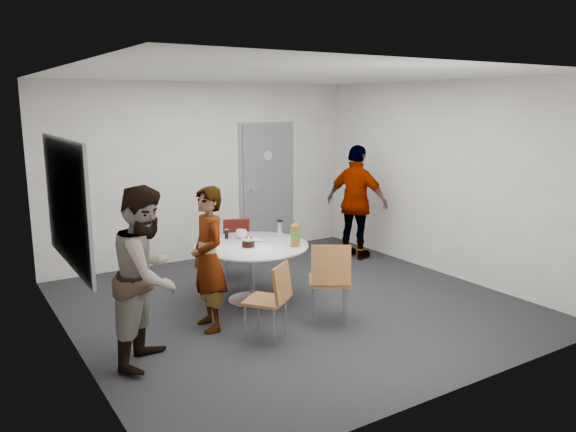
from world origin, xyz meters
TOP-DOWN VIEW (x-y plane):
  - floor at (0.00, 0.00)m, footprint 5.00×5.00m
  - ceiling at (0.00, 0.00)m, footprint 5.00×5.00m
  - wall_back at (0.00, 2.50)m, footprint 5.00×0.00m
  - wall_left at (-2.50, 0.00)m, footprint 0.00×5.00m
  - wall_right at (2.50, 0.00)m, footprint 0.00×5.00m
  - wall_front at (0.00, -2.50)m, footprint 5.00×0.00m
  - door at (1.10, 2.48)m, footprint 1.02×0.17m
  - whiteboard at (-2.46, 0.20)m, footprint 0.04×1.90m
  - table at (-0.33, 0.33)m, footprint 1.37×1.37m
  - chair_near_left at (-0.74, -0.79)m, footprint 0.55×0.56m
  - chair_near_right at (-0.01, -0.77)m, footprint 0.62×0.64m
  - chair_far at (-0.06, 1.32)m, footprint 0.50×0.52m
  - person_main at (-1.16, -0.15)m, footprint 0.40×0.59m
  - person_left at (-1.95, -0.57)m, footprint 1.01×1.03m
  - person_right at (1.95, 1.19)m, footprint 0.78×1.12m

SIDE VIEW (x-z plane):
  - floor at x=0.00m, z-range 0.00..0.00m
  - chair_far at x=-0.06m, z-range 0.08..0.89m
  - chair_near_left at x=-0.74m, z-range 0.08..0.89m
  - chair_near_right at x=-0.01m, z-range 0.10..1.03m
  - table at x=-0.33m, z-range 0.10..1.15m
  - person_main at x=-1.16m, z-range 0.00..1.55m
  - person_left at x=-1.95m, z-range 0.00..1.67m
  - person_right at x=1.95m, z-range 0.00..1.77m
  - door at x=1.10m, z-range -0.03..2.09m
  - wall_back at x=0.00m, z-range -1.15..3.85m
  - wall_left at x=-2.50m, z-range -1.15..3.85m
  - wall_right at x=2.50m, z-range -1.15..3.85m
  - wall_front at x=0.00m, z-range -1.15..3.85m
  - whiteboard at x=-2.46m, z-range 0.82..2.08m
  - ceiling at x=0.00m, z-range 2.70..2.70m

